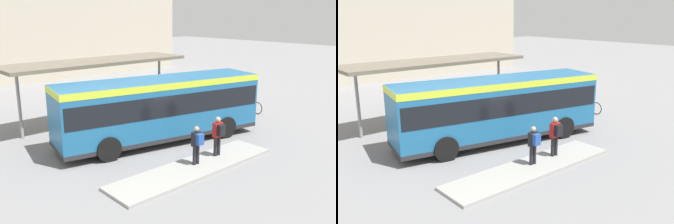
{
  "view_description": "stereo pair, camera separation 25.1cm",
  "coord_description": "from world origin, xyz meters",
  "views": [
    {
      "loc": [
        -11.21,
        -13.33,
        6.12
      ],
      "look_at": [
        0.5,
        0.0,
        1.39
      ],
      "focal_mm": 40.0,
      "sensor_mm": 36.0,
      "label": 1
    },
    {
      "loc": [
        -11.03,
        -13.49,
        6.12
      ],
      "look_at": [
        0.5,
        0.0,
        1.39
      ],
      "focal_mm": 40.0,
      "sensor_mm": 36.0,
      "label": 2
    }
  ],
  "objects": [
    {
      "name": "ground_plane",
      "position": [
        0.0,
        0.0,
        0.0
      ],
      "size": [
        120.0,
        120.0,
        0.0
      ],
      "primitive_type": "plane",
      "color": "gray"
    },
    {
      "name": "station_shelter",
      "position": [
        -0.43,
        4.91,
        3.42
      ],
      "size": [
        10.58,
        2.96,
        3.56
      ],
      "color": "#706656",
      "rests_on": "ground_plane"
    },
    {
      "name": "potted_planter_near_shelter",
      "position": [
        -3.05,
        2.2,
        0.74
      ],
      "size": [
        0.98,
        0.98,
        1.43
      ],
      "color": "slate",
      "rests_on": "ground_plane"
    },
    {
      "name": "bicycle_yellow",
      "position": [
        7.8,
        0.46,
        0.39
      ],
      "size": [
        0.48,
        1.81,
        0.78
      ],
      "rotation": [
        0.0,
        0.0,
        1.6
      ],
      "color": "black",
      "rests_on": "ground_plane"
    },
    {
      "name": "bicycle_orange",
      "position": [
        8.03,
        1.77,
        0.34
      ],
      "size": [
        0.48,
        1.57,
        0.68
      ],
      "rotation": [
        0.0,
        0.0,
        -1.6
      ],
      "color": "black",
      "rests_on": "ground_plane"
    },
    {
      "name": "pedestrian_waiting",
      "position": [
        0.42,
        -3.35,
        1.12
      ],
      "size": [
        0.44,
        0.46,
        1.74
      ],
      "rotation": [
        0.0,
        0.0,
        1.5
      ],
      "color": "#232328",
      "rests_on": "curb_island"
    },
    {
      "name": "bicycle_blue",
      "position": [
        7.84,
        1.11,
        0.36
      ],
      "size": [
        0.48,
        1.64,
        0.72
      ],
      "rotation": [
        0.0,
        0.0,
        -1.41
      ],
      "color": "black",
      "rests_on": "ground_plane"
    },
    {
      "name": "curb_island",
      "position": [
        -1.16,
        -3.51,
        0.06
      ],
      "size": [
        7.78,
        1.8,
        0.12
      ],
      "color": "#9E9E99",
      "rests_on": "ground_plane"
    },
    {
      "name": "pedestrian_companion",
      "position": [
        -0.95,
        -3.43,
        1.05
      ],
      "size": [
        0.4,
        0.42,
        1.61
      ],
      "rotation": [
        0.0,
        0.0,
        1.54
      ],
      "color": "#232328",
      "rests_on": "curb_island"
    },
    {
      "name": "city_bus",
      "position": [
        0.01,
        -0.0,
        1.81
      ],
      "size": [
        10.38,
        4.41,
        3.1
      ],
      "rotation": [
        0.0,
        0.0,
        -0.2
      ],
      "color": "#1E6093",
      "rests_on": "ground_plane"
    }
  ]
}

